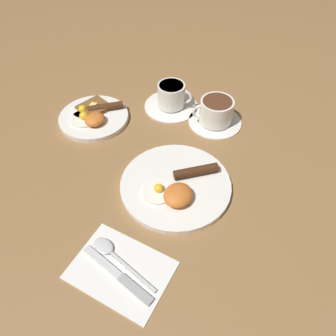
{
  "coord_description": "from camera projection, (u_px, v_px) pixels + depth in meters",
  "views": [
    {
      "loc": [
        -0.44,
        -0.27,
        0.64
      ],
      "look_at": [
        0.02,
        0.04,
        0.03
      ],
      "focal_mm": 35.0,
      "sensor_mm": 36.0,
      "label": 1
    }
  ],
  "objects": [
    {
      "name": "ground_plane",
      "position": [
        176.0,
        187.0,
        0.82
      ],
      "size": [
        3.0,
        3.0,
        0.0
      ],
      "primitive_type": "plane",
      "color": "olive"
    },
    {
      "name": "breakfast_plate_near",
      "position": [
        176.0,
        186.0,
        0.81
      ],
      "size": [
        0.28,
        0.28,
        0.05
      ],
      "color": "white",
      "rests_on": "ground_plane"
    },
    {
      "name": "breakfast_plate_far",
      "position": [
        94.0,
        116.0,
        0.99
      ],
      "size": [
        0.21,
        0.21,
        0.04
      ],
      "color": "white",
      "rests_on": "ground_plane"
    },
    {
      "name": "teacup_near",
      "position": [
        216.0,
        113.0,
        0.97
      ],
      "size": [
        0.16,
        0.16,
        0.08
      ],
      "color": "white",
      "rests_on": "ground_plane"
    },
    {
      "name": "teacup_far",
      "position": [
        171.0,
        98.0,
        1.02
      ],
      "size": [
        0.17,
        0.17,
        0.08
      ],
      "color": "white",
      "rests_on": "ground_plane"
    },
    {
      "name": "napkin",
      "position": [
        121.0,
        270.0,
        0.67
      ],
      "size": [
        0.16,
        0.21,
        0.01
      ],
      "primitive_type": "cube",
      "rotation": [
        0.0,
        0.0,
        0.08
      ],
      "color": "white",
      "rests_on": "ground_plane"
    },
    {
      "name": "knife",
      "position": [
        121.0,
        277.0,
        0.66
      ],
      "size": [
        0.03,
        0.19,
        0.01
      ],
      "rotation": [
        0.0,
        0.0,
        1.47
      ],
      "color": "silver",
      "rests_on": "napkin"
    },
    {
      "name": "spoon",
      "position": [
        109.0,
        251.0,
        0.7
      ],
      "size": [
        0.04,
        0.18,
        0.01
      ],
      "rotation": [
        0.0,
        0.0,
        1.44
      ],
      "color": "silver",
      "rests_on": "napkin"
    }
  ]
}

